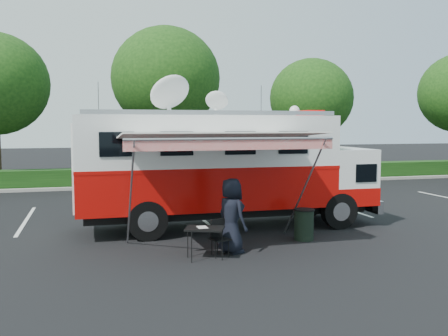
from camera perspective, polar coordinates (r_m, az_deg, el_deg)
The scene contains 9 objects.
ground_plane at distance 16.38m, azimuth 0.47°, elevation -6.78°, with size 120.00×120.00×0.00m, color black.
back_border at distance 28.91m, azimuth -4.36°, elevation 8.27°, with size 60.00×6.14×8.87m.
stall_lines at distance 19.12m, azimuth -3.44°, elevation -5.07°, with size 24.12×5.50×0.01m.
command_truck at distance 16.07m, azimuth 0.18°, elevation 0.16°, with size 9.67×2.66×4.65m.
awning at distance 13.13m, azimuth -0.24°, elevation 3.46°, with size 5.28×2.72×3.19m.
person at distance 13.23m, azimuth 0.85°, elevation -9.65°, with size 0.96×0.62×1.96m, color black.
folding_table at distance 12.47m, azimuth -2.22°, elevation -7.02°, with size 1.11×0.96×0.80m.
folding_chair at distance 12.86m, azimuth -0.57°, elevation -7.57°, with size 0.55×0.58×0.93m.
trash_bin at distance 14.72m, azimuth 9.12°, elevation -6.38°, with size 0.61×0.61×0.91m.
Camera 1 is at (-4.36, -15.43, 3.35)m, focal length 40.00 mm.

